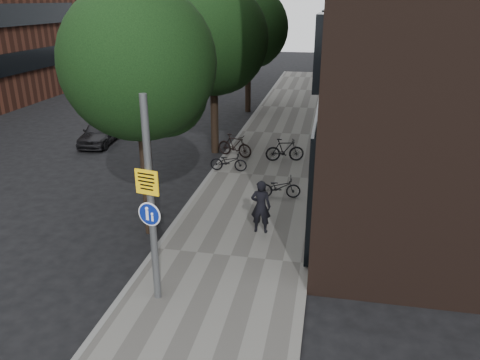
% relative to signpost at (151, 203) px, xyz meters
% --- Properties ---
extents(ground, '(120.00, 120.00, 0.00)m').
position_rel_signpost_xyz_m(ground, '(1.09, -1.06, -2.65)').
color(ground, black).
rests_on(ground, ground).
extents(sidewalk, '(4.50, 60.00, 0.12)m').
position_rel_signpost_xyz_m(sidewalk, '(1.34, 8.94, -2.59)').
color(sidewalk, slate).
rests_on(sidewalk, ground).
extents(curb_edge, '(0.15, 60.00, 0.13)m').
position_rel_signpost_xyz_m(curb_edge, '(-0.91, 8.94, -2.59)').
color(curb_edge, slate).
rests_on(curb_edge, ground).
extents(street_tree_near, '(4.40, 4.40, 7.50)m').
position_rel_signpost_xyz_m(street_tree_near, '(-1.44, 3.58, 2.46)').
color(street_tree_near, black).
rests_on(street_tree_near, ground).
extents(street_tree_mid, '(5.00, 5.00, 7.80)m').
position_rel_signpost_xyz_m(street_tree_mid, '(-1.44, 12.08, 2.46)').
color(street_tree_mid, black).
rests_on(street_tree_mid, ground).
extents(street_tree_far, '(5.00, 5.00, 7.80)m').
position_rel_signpost_xyz_m(street_tree_far, '(-1.44, 21.08, 2.46)').
color(street_tree_far, black).
rests_on(street_tree_far, ground).
extents(signpost, '(0.57, 0.17, 5.02)m').
position_rel_signpost_xyz_m(signpost, '(0.00, 0.00, 0.00)').
color(signpost, '#595B5E').
rests_on(signpost, sidewalk).
extents(pedestrian, '(0.64, 0.43, 1.72)m').
position_rel_signpost_xyz_m(pedestrian, '(1.95, 3.91, -1.67)').
color(pedestrian, black).
rests_on(pedestrian, sidewalk).
extents(parked_bike_facade_near, '(1.62, 0.77, 0.82)m').
position_rel_signpost_xyz_m(parked_bike_facade_near, '(2.22, 6.72, -2.12)').
color(parked_bike_facade_near, black).
rests_on(parked_bike_facade_near, sidewalk).
extents(parked_bike_facade_far, '(1.80, 0.87, 1.04)m').
position_rel_signpost_xyz_m(parked_bike_facade_far, '(1.97, 10.93, -2.01)').
color(parked_bike_facade_far, black).
rests_on(parked_bike_facade_far, sidewalk).
extents(parked_bike_curb_near, '(1.59, 0.60, 0.83)m').
position_rel_signpost_xyz_m(parked_bike_curb_near, '(-0.23, 9.19, -2.12)').
color(parked_bike_curb_near, black).
rests_on(parked_bike_curb_near, sidewalk).
extents(parked_bike_curb_far, '(1.82, 1.03, 1.06)m').
position_rel_signpost_xyz_m(parked_bike_curb_far, '(-0.37, 11.15, -2.00)').
color(parked_bike_curb_far, black).
rests_on(parked_bike_curb_far, sidewalk).
extents(parked_car_near, '(1.82, 3.72, 1.22)m').
position_rel_signpost_xyz_m(parked_car_near, '(-7.64, 12.27, -2.04)').
color(parked_car_near, black).
rests_on(parked_car_near, ground).
extents(parked_car_mid, '(1.43, 3.83, 1.25)m').
position_rel_signpost_xyz_m(parked_car_mid, '(-8.96, 21.88, -2.03)').
color(parked_car_mid, maroon).
rests_on(parked_car_mid, ground).
extents(parked_car_far, '(2.38, 4.71, 1.31)m').
position_rel_signpost_xyz_m(parked_car_far, '(-6.73, 27.20, -2.00)').
color(parked_car_far, black).
rests_on(parked_car_far, ground).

